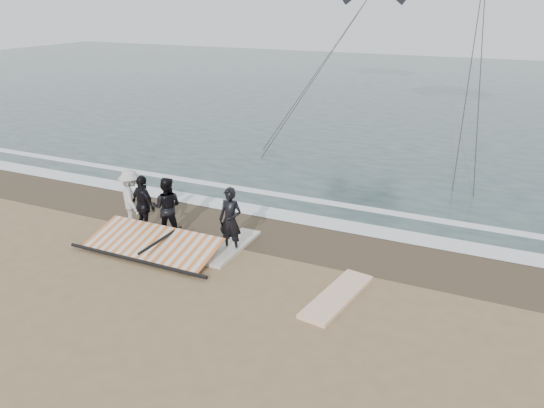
% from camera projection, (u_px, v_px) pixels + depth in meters
% --- Properties ---
extents(ground, '(120.00, 120.00, 0.00)m').
position_uv_depth(ground, '(216.00, 312.00, 12.17)').
color(ground, '#8C704C').
rests_on(ground, ground).
extents(sea, '(120.00, 54.00, 0.02)m').
position_uv_depth(sea, '(439.00, 93.00, 40.04)').
color(sea, '#233838').
rests_on(sea, ground).
extents(wet_sand, '(120.00, 2.80, 0.01)m').
position_uv_depth(wet_sand, '(292.00, 237.00, 15.97)').
color(wet_sand, '#4C3D2B').
rests_on(wet_sand, ground).
extents(foam_near, '(120.00, 0.90, 0.01)m').
position_uv_depth(foam_near, '(309.00, 220.00, 17.15)').
color(foam_near, white).
rests_on(foam_near, sea).
extents(foam_far, '(120.00, 0.45, 0.01)m').
position_uv_depth(foam_far, '(326.00, 202.00, 18.58)').
color(foam_far, white).
rests_on(foam_far, sea).
extents(man_main, '(0.70, 0.46, 1.90)m').
position_uv_depth(man_main, '(230.00, 220.00, 14.74)').
color(man_main, black).
rests_on(man_main, ground).
extents(board_white, '(1.11, 2.66, 0.10)m').
position_uv_depth(board_white, '(337.00, 296.00, 12.70)').
color(board_white, white).
rests_on(board_white, ground).
extents(board_cream, '(0.67, 2.48, 0.10)m').
position_uv_depth(board_cream, '(232.00, 247.00, 15.20)').
color(board_cream, beige).
rests_on(board_cream, ground).
extents(trio_cluster, '(2.62, 1.34, 1.86)m').
position_uv_depth(trio_cluster, '(146.00, 203.00, 16.04)').
color(trio_cluster, black).
rests_on(trio_cluster, ground).
extents(sail_rig, '(4.52, 1.95, 0.51)m').
position_uv_depth(sail_rig, '(154.00, 244.00, 15.09)').
color(sail_rig, black).
rests_on(sail_rig, ground).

